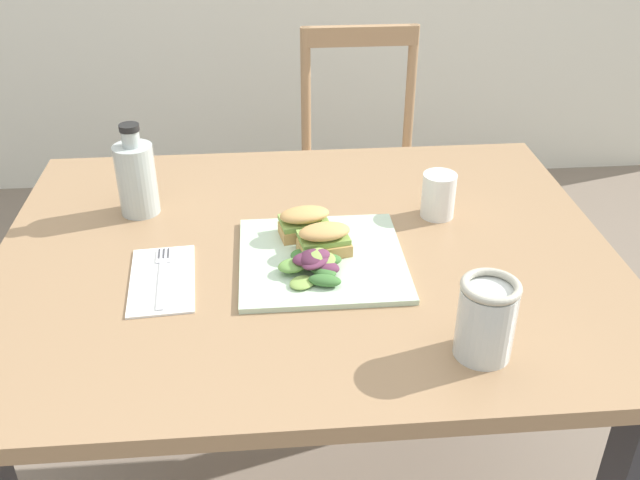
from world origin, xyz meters
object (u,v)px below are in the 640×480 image
object	(u,v)px
plate_lunch	(322,259)
fork_on_napkin	(163,272)
sandwich_half_front	(324,239)
mason_jar_iced_tea	(486,322)
dining_table	(306,307)
bottle_cold_brew	(137,182)
cup_extra_side	(438,195)
chair_wooden_far	(362,170)
sandwich_half_back	(304,222)

from	to	relation	value
plate_lunch	fork_on_napkin	world-z (taller)	plate_lunch
sandwich_half_front	mason_jar_iced_tea	world-z (taller)	mason_jar_iced_tea
sandwich_half_front	dining_table	bearing A→B (deg)	134.13
bottle_cold_brew	fork_on_napkin	bearing A→B (deg)	-74.06
bottle_cold_brew	cup_extra_side	distance (m)	0.59
bottle_cold_brew	cup_extra_side	xyz separation A→B (m)	(0.59, -0.07, -0.02)
mason_jar_iced_tea	cup_extra_side	world-z (taller)	mason_jar_iced_tea
chair_wooden_far	cup_extra_side	world-z (taller)	chair_wooden_far
plate_lunch	fork_on_napkin	xyz separation A→B (m)	(-0.28, -0.02, 0.00)
bottle_cold_brew	cup_extra_side	world-z (taller)	bottle_cold_brew
dining_table	mason_jar_iced_tea	world-z (taller)	mason_jar_iced_tea
cup_extra_side	bottle_cold_brew	bearing A→B (deg)	173.65
bottle_cold_brew	dining_table	bearing A→B (deg)	-28.00
dining_table	chair_wooden_far	world-z (taller)	chair_wooden_far
plate_lunch	sandwich_half_front	world-z (taller)	sandwich_half_front
bottle_cold_brew	mason_jar_iced_tea	world-z (taller)	bottle_cold_brew
bottle_cold_brew	mason_jar_iced_tea	distance (m)	0.74
sandwich_half_front	sandwich_half_back	world-z (taller)	same
plate_lunch	sandwich_half_back	distance (m)	0.09
dining_table	cup_extra_side	xyz separation A→B (m)	(0.27, 0.10, 0.18)
sandwich_half_back	sandwich_half_front	bearing A→B (deg)	-64.38
plate_lunch	mason_jar_iced_tea	bearing A→B (deg)	-51.71
plate_lunch	bottle_cold_brew	world-z (taller)	bottle_cold_brew
dining_table	mason_jar_iced_tea	xyz separation A→B (m)	(0.24, -0.31, 0.19)
mason_jar_iced_tea	chair_wooden_far	bearing A→B (deg)	89.80
dining_table	bottle_cold_brew	xyz separation A→B (m)	(-0.32, 0.17, 0.20)
fork_on_napkin	cup_extra_side	world-z (taller)	cup_extra_side
chair_wooden_far	sandwich_half_back	xyz separation A→B (m)	(-0.24, -0.90, 0.33)
plate_lunch	sandwich_half_front	distance (m)	0.04
plate_lunch	bottle_cold_brew	distance (m)	0.41
sandwich_half_back	mason_jar_iced_tea	distance (m)	0.42
dining_table	sandwich_half_back	distance (m)	0.17
plate_lunch	sandwich_half_back	bearing A→B (deg)	108.45
bottle_cold_brew	chair_wooden_far	bearing A→B (deg)	53.81
bottle_cold_brew	mason_jar_iced_tea	xyz separation A→B (m)	(0.56, -0.48, -0.01)
plate_lunch	mason_jar_iced_tea	world-z (taller)	mason_jar_iced_tea
dining_table	sandwich_half_front	size ratio (longest dim) A/B	11.21
bottle_cold_brew	mason_jar_iced_tea	bearing A→B (deg)	-40.93
fork_on_napkin	sandwich_half_front	bearing A→B (deg)	6.69
chair_wooden_far	mason_jar_iced_tea	world-z (taller)	chair_wooden_far
fork_on_napkin	bottle_cold_brew	world-z (taller)	bottle_cold_brew
dining_table	sandwich_half_front	bearing A→B (deg)	-45.87
dining_table	fork_on_napkin	xyz separation A→B (m)	(-0.25, -0.07, 0.14)
plate_lunch	cup_extra_side	bearing A→B (deg)	31.63
mason_jar_iced_tea	cup_extra_side	distance (m)	0.42
dining_table	bottle_cold_brew	distance (m)	0.41
plate_lunch	bottle_cold_brew	xyz separation A→B (m)	(-0.34, 0.21, 0.06)
sandwich_half_front	fork_on_napkin	bearing A→B (deg)	-173.31
mason_jar_iced_tea	cup_extra_side	bearing A→B (deg)	85.99
dining_table	bottle_cold_brew	world-z (taller)	bottle_cold_brew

